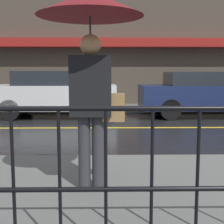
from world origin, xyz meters
The scene contains 8 objects.
ground_plane centered at (0.00, 0.00, 0.00)m, with size 80.00×80.00×0.00m, color black.
sidewalk_near centered at (0.00, -4.60, 0.06)m, with size 28.00×2.88×0.13m.
sidewalk_far centered at (0.00, 4.12, 0.06)m, with size 28.00×1.93×0.13m.
lane_marking centered at (0.00, 0.00, 0.00)m, with size 25.20×0.12×0.01m.
building_storefront centered at (0.00, 5.21, 3.19)m, with size 28.00×0.85×6.46m.
pedestrian centered at (-1.26, -4.54, 1.81)m, with size 1.11×1.11×2.09m.
car_white centered at (-2.79, 2.11, 0.75)m, with size 3.90×1.74×1.46m.
car_navy centered at (2.09, 2.11, 0.74)m, with size 4.27×1.80×1.43m.
Camera 1 is at (-1.10, -7.85, 1.38)m, focal length 50.00 mm.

